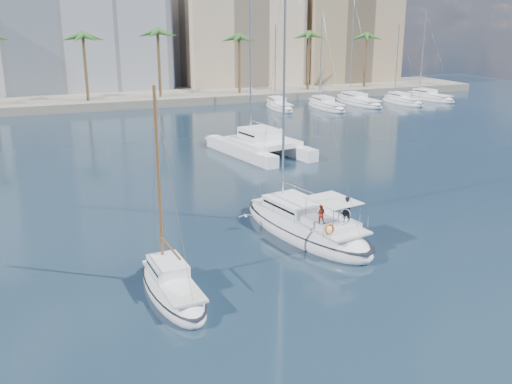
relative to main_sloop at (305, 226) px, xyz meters
name	(u,v)px	position (x,y,z in m)	size (l,w,h in m)	color
ground	(285,247)	(-1.96, -1.48, -0.52)	(160.00, 160.00, 0.00)	black
quay	(123,99)	(-1.96, 59.52, 0.08)	(120.00, 14.00, 1.20)	gray
building_modern	(28,8)	(-13.96, 71.52, 13.48)	(42.00, 16.00, 28.00)	silver
building_beige	(238,32)	(20.04, 68.52, 9.48)	(20.00, 14.00, 20.00)	beige
building_tan_right	(344,37)	(40.04, 66.52, 8.48)	(18.00, 12.00, 18.00)	tan
palm_centre	(122,34)	(-1.96, 55.52, 9.76)	(3.60, 3.60, 12.30)	brown
palm_right	(334,32)	(32.04, 55.52, 9.76)	(3.60, 3.60, 12.30)	brown
main_sloop	(305,226)	(0.00, 0.00, 0.00)	(5.83, 12.02, 17.11)	white
small_sloop	(172,288)	(-9.40, -4.97, -0.13)	(2.73, 7.34, 10.36)	white
catamaran	(261,142)	(5.30, 20.63, 0.60)	(7.67, 12.07, 16.42)	white
seagull	(246,216)	(-3.14, 1.93, 0.41)	(0.95, 0.41, 0.18)	silver
moored_yacht_a	(279,109)	(18.04, 45.52, -0.52)	(2.72, 9.35, 11.90)	white
moored_yacht_b	(326,108)	(24.54, 43.52, -0.52)	(3.14, 10.78, 13.72)	white
moored_yacht_c	(358,104)	(31.04, 45.52, -0.52)	(3.55, 12.21, 15.54)	white
moored_yacht_d	(402,104)	(37.54, 43.52, -0.52)	(2.72, 9.35, 11.90)	white
moored_yacht_e	(429,100)	(44.04, 45.52, -0.52)	(3.14, 10.78, 13.72)	white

